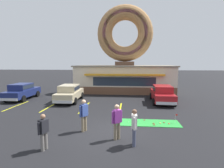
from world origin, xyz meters
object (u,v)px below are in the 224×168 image
at_px(car_navy, 22,91).
at_px(pedestrian_hooded_kid, 134,126).
at_px(car_champagne, 70,92).
at_px(car_red, 162,93).
at_px(golf_ball, 129,122).
at_px(pedestrian_clipboard_woman, 117,120).
at_px(trash_bin, 75,90).
at_px(pedestrian_blue_sweater_man, 44,130).
at_px(pedestrian_leather_jacket_man, 84,114).
at_px(putting_flag_pin, 176,116).

bearing_deg(car_navy, pedestrian_hooded_kid, -39.39).
height_order(car_champagne, car_red, same).
relative_size(car_red, car_navy, 1.00).
xyz_separation_m(golf_ball, car_red, (3.12, 5.90, 0.82)).
bearing_deg(pedestrian_clipboard_woman, trash_bin, 115.95).
distance_m(car_champagne, pedestrian_blue_sweater_man, 9.57).
bearing_deg(pedestrian_leather_jacket_man, car_navy, 137.60).
bearing_deg(car_red, pedestrian_hooded_kid, -108.06).
bearing_deg(car_champagne, golf_ball, -44.61).
bearing_deg(trash_bin, pedestrian_blue_sweater_man, -78.05).
xyz_separation_m(car_navy, pedestrian_clipboard_woman, (10.25, -8.53, 0.09)).
distance_m(putting_flag_pin, pedestrian_hooded_kid, 4.15).
bearing_deg(pedestrian_hooded_kid, pedestrian_blue_sweater_man, -168.61).
relative_size(pedestrian_hooded_kid, trash_bin, 1.71).
bearing_deg(pedestrian_clipboard_woman, golf_ball, 76.46).
bearing_deg(car_red, car_navy, 179.15).
bearing_deg(car_red, putting_flag_pin, -92.33).
xyz_separation_m(car_red, pedestrian_blue_sweater_man, (-6.73, -9.64, -0.00)).
height_order(car_champagne, trash_bin, car_champagne).
height_order(putting_flag_pin, car_red, car_red).
xyz_separation_m(golf_ball, car_champagne, (-5.68, 5.60, 0.82)).
bearing_deg(pedestrian_blue_sweater_man, putting_flag_pin, 31.12).
bearing_deg(pedestrian_leather_jacket_man, pedestrian_hooded_kid, -27.87).
distance_m(golf_ball, pedestrian_hooded_kid, 3.10).
relative_size(car_champagne, pedestrian_blue_sweater_man, 2.93).
xyz_separation_m(car_champagne, pedestrian_leather_jacket_man, (3.26, -7.17, 0.11)).
bearing_deg(putting_flag_pin, pedestrian_hooded_kid, -130.20).
relative_size(car_navy, pedestrian_hooded_kid, 2.76).
distance_m(car_navy, pedestrian_leather_jacket_man, 11.39).
height_order(golf_ball, pedestrian_hooded_kid, pedestrian_hooded_kid).
xyz_separation_m(golf_ball, pedestrian_blue_sweater_man, (-3.61, -3.74, 0.82)).
bearing_deg(putting_flag_pin, trash_bin, 134.65).
bearing_deg(golf_ball, car_champagne, 135.39).
xyz_separation_m(pedestrian_leather_jacket_man, pedestrian_clipboard_woman, (1.84, -0.85, -0.01)).
bearing_deg(trash_bin, putting_flag_pin, -45.35).
bearing_deg(putting_flag_pin, pedestrian_leather_jacket_man, -161.78).
relative_size(golf_ball, putting_flag_pin, 0.08).
distance_m(car_champagne, pedestrian_clipboard_woman, 9.50).
relative_size(putting_flag_pin, car_navy, 0.12).
relative_size(golf_ball, car_red, 0.01).
height_order(car_red, pedestrian_clipboard_woman, pedestrian_clipboard_woman).
distance_m(golf_ball, car_navy, 12.46).
distance_m(car_red, pedestrian_clipboard_woman, 9.11).
relative_size(golf_ball, trash_bin, 0.04).
distance_m(golf_ball, trash_bin, 11.58).
bearing_deg(pedestrian_leather_jacket_man, trash_bin, 109.74).
distance_m(car_red, car_navy, 13.95).
bearing_deg(golf_ball, putting_flag_pin, 3.55).
relative_size(pedestrian_blue_sweater_man, pedestrian_leather_jacket_man, 0.90).
bearing_deg(car_champagne, pedestrian_hooded_kid, -55.44).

